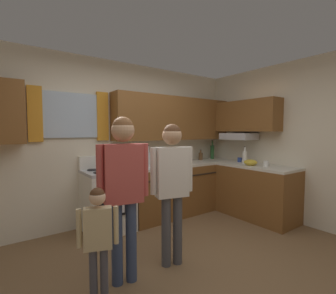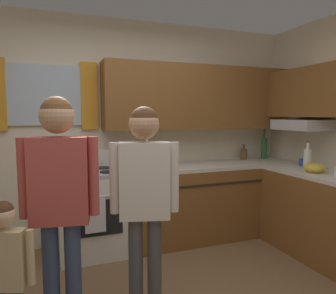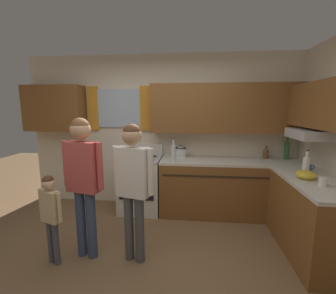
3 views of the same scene
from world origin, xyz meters
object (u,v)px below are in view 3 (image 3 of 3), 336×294
bottle_milk_white (306,165)px  adult_in_plaid (133,177)px  mixing_bowl (306,175)px  bottle_wine_green (287,150)px  stove_oven (141,183)px  bottle_squat_brown (266,154)px  mug_cobalt_blue (309,167)px  mug_ceramic_white (323,182)px  small_child (50,209)px  bottle_tall_clear (173,153)px  adult_holding_child (83,172)px  stovetop_kettle (181,151)px

bottle_milk_white → adult_in_plaid: (-2.02, -0.58, -0.04)m
bottle_milk_white → mixing_bowl: 0.20m
bottle_wine_green → stove_oven: bearing=-175.9°
bottle_wine_green → bottle_squat_brown: bearing=176.4°
bottle_wine_green → mug_cobalt_blue: size_ratio=3.43×
mug_ceramic_white → small_child: small_child is taller
bottle_tall_clear → bottle_milk_white: bottle_tall_clear is taller
adult_holding_child → mug_ceramic_white: bearing=3.1°
stove_oven → bottle_tall_clear: (0.57, -0.23, 0.57)m
mug_ceramic_white → mixing_bowl: mixing_bowl is taller
bottle_squat_brown → mug_cobalt_blue: bearing=-64.3°
stovetop_kettle → adult_holding_child: 1.75m
stovetop_kettle → adult_in_plaid: (-0.44, -1.45, -0.02)m
bottle_squat_brown → adult_in_plaid: 2.35m
adult_in_plaid → bottle_tall_clear: bearing=72.3°
mug_ceramic_white → stove_oven: bearing=152.7°
mug_cobalt_blue → adult_in_plaid: size_ratio=0.07×
small_child → adult_in_plaid: bearing=9.8°
bottle_tall_clear → stove_oven: bearing=158.0°
bottle_wine_green → small_child: (-3.01, -1.62, -0.42)m
stove_oven → mug_cobalt_blue: bearing=-12.2°
bottle_tall_clear → stovetop_kettle: 0.39m
mixing_bowl → stove_oven: bearing=157.5°
mixing_bowl → adult_in_plaid: (-1.95, -0.40, 0.03)m
bottle_wine_green → adult_in_plaid: (-2.13, -1.47, -0.07)m
mug_ceramic_white → mug_cobalt_blue: bearing=76.7°
adult_in_plaid → stove_oven: bearing=99.6°
adult_holding_child → adult_in_plaid: bearing=-1.2°
bottle_squat_brown → adult_in_plaid: size_ratio=0.13×
mug_cobalt_blue → bottle_milk_white: bearing=-122.8°
adult_holding_child → bottle_squat_brown: bearing=31.7°
mug_ceramic_white → bottle_wine_green: bearing=84.6°
bottle_squat_brown → adult_in_plaid: bearing=-140.7°
stove_oven → bottle_wine_green: (2.35, 0.17, 0.58)m
adult_in_plaid → small_child: 0.96m
stovetop_kettle → mug_ceramic_white: bearing=-39.6°
bottle_wine_green → mug_cobalt_blue: bearing=-87.7°
bottle_wine_green → bottle_milk_white: size_ratio=1.26×
mixing_bowl → bottle_squat_brown: bearing=96.7°
bottle_milk_white → adult_in_plaid: adult_in_plaid is taller
stovetop_kettle → bottle_squat_brown: bearing=1.6°
mixing_bowl → bottle_tall_clear: bearing=157.3°
adult_holding_child → small_child: size_ratio=1.59×
adult_in_plaid → mug_ceramic_white: bearing=4.3°
bottle_milk_white → adult_holding_child: adult_holding_child is taller
bottle_squat_brown → mug_cobalt_blue: bottle_squat_brown is taller
bottle_tall_clear → adult_in_plaid: bearing=-107.7°
stovetop_kettle → mixing_bowl: 1.84m
mug_cobalt_blue → adult_holding_child: adult_holding_child is taller
mug_cobalt_blue → bottle_squat_brown: bearing=115.7°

